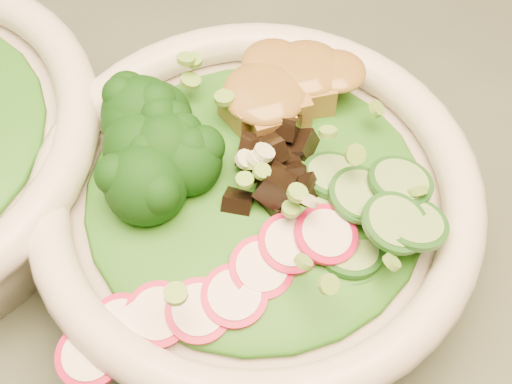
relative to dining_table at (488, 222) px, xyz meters
name	(u,v)px	position (x,y,z in m)	size (l,w,h in m)	color
dining_table	(488,222)	(0.00, 0.00, 0.00)	(1.20, 0.80, 0.75)	black
salad_bowl	(256,209)	(-0.23, 0.02, 0.16)	(0.29, 0.29, 0.08)	silver
lettuce_bed	(256,191)	(-0.23, 0.02, 0.18)	(0.22, 0.22, 0.03)	#1B5712
broccoli_florets	(151,156)	(-0.28, 0.06, 0.20)	(0.09, 0.08, 0.05)	black
radish_slices	(230,288)	(-0.27, -0.04, 0.18)	(0.12, 0.04, 0.02)	#B80E3D
cucumber_slices	(367,206)	(-0.18, -0.03, 0.19)	(0.08, 0.08, 0.04)	#7FB464
mushroom_heap	(261,161)	(-0.22, 0.03, 0.19)	(0.08, 0.08, 0.04)	black
tofu_cubes	(285,99)	(-0.18, 0.07, 0.19)	(0.10, 0.07, 0.04)	olive
peanut_sauce	(285,85)	(-0.18, 0.07, 0.21)	(0.08, 0.06, 0.02)	brown
scallion_garnish	(256,167)	(-0.23, 0.02, 0.21)	(0.21, 0.21, 0.03)	#6DAA3C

